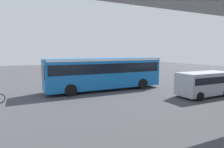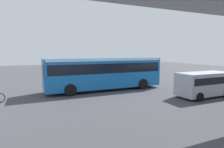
{
  "view_description": "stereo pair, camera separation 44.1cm",
  "coord_description": "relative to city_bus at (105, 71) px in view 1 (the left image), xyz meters",
  "views": [
    {
      "loc": [
        8.45,
        18.38,
        3.75
      ],
      "look_at": [
        0.5,
        1.83,
        1.6
      ],
      "focal_mm": 30.15,
      "sensor_mm": 36.0,
      "label": 1
    },
    {
      "loc": [
        8.05,
        18.57,
        3.75
      ],
      "look_at": [
        0.5,
        1.83,
        1.6
      ],
      "focal_mm": 30.15,
      "sensor_mm": 36.0,
      "label": 2
    }
  ],
  "objects": [
    {
      "name": "ground",
      "position": [
        -1.13,
        -1.42,
        -1.88
      ],
      "size": [
        80.0,
        80.0,
        0.0
      ],
      "primitive_type": "plane",
      "color": "#424247"
    },
    {
      "name": "lane_dash_left",
      "position": [
        -1.13,
        -3.88,
        -1.88
      ],
      "size": [
        2.0,
        0.2,
        0.01
      ],
      "primitive_type": "cube",
      "color": "silver",
      "rests_on": "ground"
    },
    {
      "name": "parked_van",
      "position": [
        -6.55,
        6.12,
        -0.7
      ],
      "size": [
        4.8,
        2.17,
        2.05
      ],
      "color": "#B7BCC6",
      "rests_on": "ground"
    },
    {
      "name": "pedestrian_overpass",
      "position": [
        -1.13,
        11.12,
        3.63
      ],
      "size": [
        27.98,
        2.6,
        7.37
      ],
      "color": "#9E9E99",
      "rests_on": "ground"
    },
    {
      "name": "lane_dash_centre",
      "position": [
        2.87,
        -3.88,
        -1.88
      ],
      "size": [
        2.0,
        0.2,
        0.01
      ],
      "primitive_type": "cube",
      "color": "silver",
      "rests_on": "ground"
    },
    {
      "name": "lane_dash_leftmost",
      "position": [
        -5.13,
        -3.88,
        -1.88
      ],
      "size": [
        2.0,
        0.2,
        0.01
      ],
      "primitive_type": "cube",
      "color": "silver",
      "rests_on": "ground"
    },
    {
      "name": "city_bus",
      "position": [
        0.0,
        0.0,
        0.0
      ],
      "size": [
        11.54,
        2.85,
        3.15
      ],
      "color": "#196BB7",
      "rests_on": "ground"
    },
    {
      "name": "pedestrian",
      "position": [
        -6.74,
        -3.0,
        -1.0
      ],
      "size": [
        0.38,
        0.38,
        1.79
      ],
      "color": "#2D2D38",
      "rests_on": "ground"
    }
  ]
}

